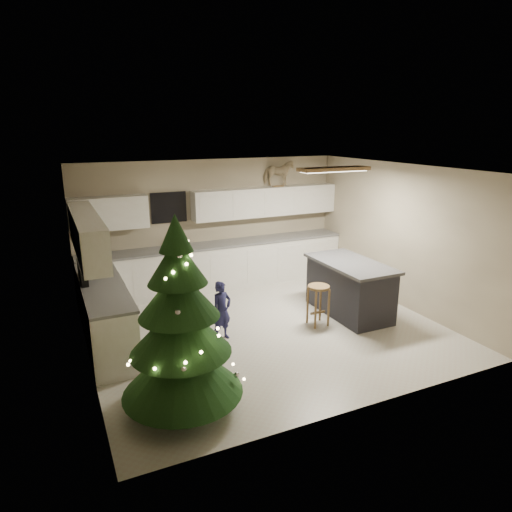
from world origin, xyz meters
name	(u,v)px	position (x,y,z in m)	size (l,w,h in m)	color
ground_plane	(265,328)	(0.00, 0.00, 0.00)	(5.50, 5.50, 0.00)	beige
room_shell	(267,224)	(0.02, 0.00, 1.75)	(5.52, 5.02, 2.61)	tan
cabinetry	(182,265)	(-0.91, 1.65, 0.76)	(5.50, 3.20, 2.00)	white
island	(349,288)	(1.63, -0.06, 0.48)	(0.90, 1.70, 0.95)	black
bar_stool	(318,295)	(0.87, -0.25, 0.52)	(0.36, 0.36, 0.69)	olive
christmas_tree	(180,333)	(-1.85, -1.60, 0.96)	(1.46, 1.41, 2.34)	#3F2816
toddler	(222,311)	(-0.79, -0.08, 0.47)	(0.34, 0.23, 0.95)	#191A35
rocking_horse	(278,173)	(1.43, 2.33, 2.28)	(0.68, 0.47, 0.54)	olive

